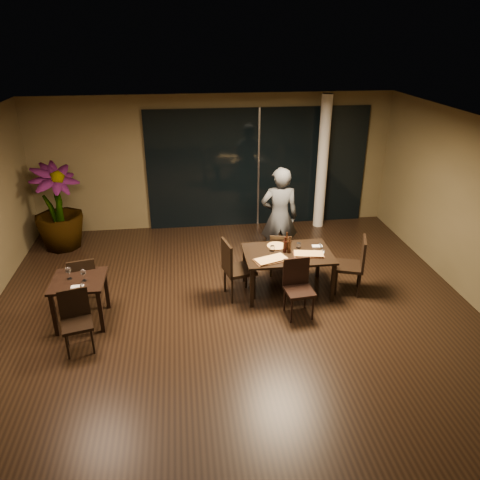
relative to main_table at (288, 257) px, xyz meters
name	(u,v)px	position (x,y,z in m)	size (l,w,h in m)	color
ground	(236,320)	(-1.00, -0.80, -0.68)	(8.00, 8.00, 0.00)	black
wall_back	(214,162)	(-1.00, 3.25, 0.82)	(8.00, 0.10, 3.00)	brown
wall_front	(306,472)	(-1.00, -4.85, 0.82)	(8.00, 0.10, 3.00)	brown
ceiling	(235,130)	(-1.00, -0.80, 2.34)	(8.00, 8.00, 0.04)	silver
window_panel	(258,168)	(0.00, 3.16, 0.67)	(5.00, 0.06, 2.70)	black
column	(322,163)	(1.40, 2.85, 0.82)	(0.24, 0.24, 3.00)	silver
main_table	(288,257)	(0.00, 0.00, 0.00)	(1.50, 1.00, 0.75)	black
side_table	(79,287)	(-3.40, -0.50, -0.05)	(0.80, 0.80, 0.75)	black
chair_main_far	(280,252)	(0.00, 0.58, -0.20)	(0.48, 0.48, 0.85)	black
chair_main_near	(298,284)	(0.01, -0.70, -0.15)	(0.47, 0.47, 0.94)	black
chair_main_left	(234,266)	(-0.94, -0.07, -0.09)	(0.58, 0.58, 1.05)	black
chair_main_right	(355,262)	(1.15, -0.17, -0.10)	(0.61, 0.61, 1.03)	black
chair_side_far	(83,280)	(-3.43, -0.09, -0.16)	(0.51, 0.51, 0.92)	black
chair_side_near	(76,317)	(-3.34, -1.16, -0.17)	(0.51, 0.51, 0.90)	black
diner	(279,217)	(0.07, 1.09, 0.30)	(0.66, 0.44, 1.95)	#2D3033
potted_plant	(57,207)	(-4.30, 2.39, 0.22)	(0.98, 0.98, 1.79)	#1E4717
pizza_board_left	(271,260)	(-0.34, -0.26, 0.08)	(0.57, 0.28, 0.01)	#442916
pizza_board_right	(309,255)	(0.33, -0.14, 0.08)	(0.52, 0.26, 0.01)	#4C2918
oblong_pizza_left	(271,259)	(-0.34, -0.26, 0.10)	(0.50, 0.23, 0.02)	maroon
oblong_pizza_right	(309,254)	(0.33, -0.14, 0.10)	(0.47, 0.22, 0.02)	maroon
round_pizza	(277,246)	(-0.14, 0.27, 0.08)	(0.33, 0.33, 0.01)	red
bottle_a	(285,245)	(-0.05, 0.03, 0.21)	(0.06, 0.06, 0.28)	black
bottle_b	(289,245)	(0.02, 0.00, 0.23)	(0.07, 0.07, 0.30)	black
bottle_c	(287,241)	(0.00, 0.14, 0.23)	(0.07, 0.07, 0.32)	black
tumbler_left	(272,248)	(-0.25, 0.10, 0.12)	(0.08, 0.08, 0.10)	white
tumbler_right	(298,245)	(0.22, 0.17, 0.12)	(0.08, 0.08, 0.09)	white
napkin_near	(319,252)	(0.53, -0.06, 0.08)	(0.18, 0.10, 0.01)	white
napkin_far	(317,246)	(0.57, 0.17, 0.08)	(0.18, 0.10, 0.01)	white
wine_glass_a	(69,273)	(-3.53, -0.46, 0.17)	(0.08, 0.08, 0.19)	white
wine_glass_b	(83,275)	(-3.30, -0.54, 0.17)	(0.08, 0.08, 0.18)	white
side_napkin	(77,287)	(-3.37, -0.74, 0.08)	(0.18, 0.11, 0.01)	silver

